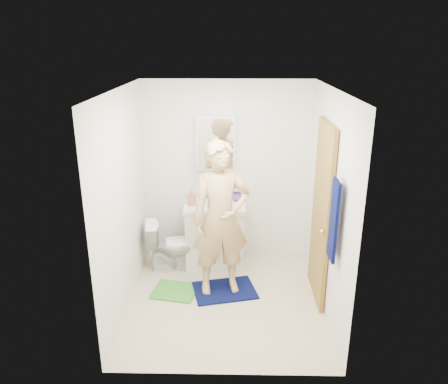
{
  "coord_description": "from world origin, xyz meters",
  "views": [
    {
      "loc": [
        0.07,
        -4.37,
        2.87
      ],
      "look_at": [
        -0.02,
        0.25,
        1.24
      ],
      "focal_mm": 35.0,
      "sensor_mm": 36.0,
      "label": 1
    }
  ],
  "objects_px": {
    "toilet": "(172,245)",
    "soap_dispenser": "(192,197)",
    "toothbrush_cup": "(237,197)",
    "towel": "(334,221)",
    "vanity_cabinet": "(215,235)",
    "man": "(221,219)",
    "medicine_cabinet": "(215,143)"
  },
  "relations": [
    {
      "from": "medicine_cabinet",
      "to": "man",
      "type": "relative_size",
      "value": 0.38
    },
    {
      "from": "toilet",
      "to": "medicine_cabinet",
      "type": "bearing_deg",
      "value": -64.0
    },
    {
      "from": "soap_dispenser",
      "to": "man",
      "type": "xyz_separation_m",
      "value": [
        0.39,
        -0.66,
        -0.02
      ]
    },
    {
      "from": "vanity_cabinet",
      "to": "medicine_cabinet",
      "type": "height_order",
      "value": "medicine_cabinet"
    },
    {
      "from": "towel",
      "to": "toothbrush_cup",
      "type": "height_order",
      "value": "towel"
    },
    {
      "from": "medicine_cabinet",
      "to": "toilet",
      "type": "bearing_deg",
      "value": -143.9
    },
    {
      "from": "medicine_cabinet",
      "to": "soap_dispenser",
      "type": "xyz_separation_m",
      "value": [
        -0.3,
        -0.28,
        -0.65
      ]
    },
    {
      "from": "vanity_cabinet",
      "to": "man",
      "type": "relative_size",
      "value": 0.44
    },
    {
      "from": "vanity_cabinet",
      "to": "man",
      "type": "bearing_deg",
      "value": -82.62
    },
    {
      "from": "vanity_cabinet",
      "to": "toilet",
      "type": "bearing_deg",
      "value": -161.95
    },
    {
      "from": "vanity_cabinet",
      "to": "towel",
      "type": "distance_m",
      "value": 2.08
    },
    {
      "from": "toilet",
      "to": "toothbrush_cup",
      "type": "xyz_separation_m",
      "value": [
        0.84,
        0.29,
        0.57
      ]
    },
    {
      "from": "towel",
      "to": "man",
      "type": "xyz_separation_m",
      "value": [
        -1.09,
        0.77,
        -0.32
      ]
    },
    {
      "from": "toilet",
      "to": "soap_dispenser",
      "type": "height_order",
      "value": "soap_dispenser"
    },
    {
      "from": "toilet",
      "to": "soap_dispenser",
      "type": "distance_m",
      "value": 0.68
    },
    {
      "from": "toilet",
      "to": "toothbrush_cup",
      "type": "relative_size",
      "value": 4.92
    },
    {
      "from": "toothbrush_cup",
      "to": "toilet",
      "type": "bearing_deg",
      "value": -160.81
    },
    {
      "from": "vanity_cabinet",
      "to": "toothbrush_cup",
      "type": "xyz_separation_m",
      "value": [
        0.28,
        0.11,
        0.5
      ]
    },
    {
      "from": "medicine_cabinet",
      "to": "soap_dispenser",
      "type": "distance_m",
      "value": 0.77
    },
    {
      "from": "toothbrush_cup",
      "to": "man",
      "type": "relative_size",
      "value": 0.07
    },
    {
      "from": "soap_dispenser",
      "to": "medicine_cabinet",
      "type": "bearing_deg",
      "value": 43.42
    },
    {
      "from": "toilet",
      "to": "soap_dispenser",
      "type": "xyz_separation_m",
      "value": [
        0.26,
        0.12,
        0.62
      ]
    },
    {
      "from": "vanity_cabinet",
      "to": "toilet",
      "type": "relative_size",
      "value": 1.19
    },
    {
      "from": "soap_dispenser",
      "to": "toothbrush_cup",
      "type": "height_order",
      "value": "soap_dispenser"
    },
    {
      "from": "toilet",
      "to": "towel",
      "type": "bearing_deg",
      "value": -136.97
    },
    {
      "from": "towel",
      "to": "soap_dispenser",
      "type": "xyz_separation_m",
      "value": [
        -1.48,
        1.43,
        -0.3
      ]
    },
    {
      "from": "vanity_cabinet",
      "to": "towel",
      "type": "bearing_deg",
      "value": -51.53
    },
    {
      "from": "medicine_cabinet",
      "to": "man",
      "type": "bearing_deg",
      "value": -84.37
    },
    {
      "from": "vanity_cabinet",
      "to": "soap_dispenser",
      "type": "bearing_deg",
      "value": -168.89
    },
    {
      "from": "man",
      "to": "toilet",
      "type": "bearing_deg",
      "value": 128.21
    },
    {
      "from": "vanity_cabinet",
      "to": "soap_dispenser",
      "type": "relative_size",
      "value": 3.85
    },
    {
      "from": "medicine_cabinet",
      "to": "vanity_cabinet",
      "type": "bearing_deg",
      "value": -90.0
    }
  ]
}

